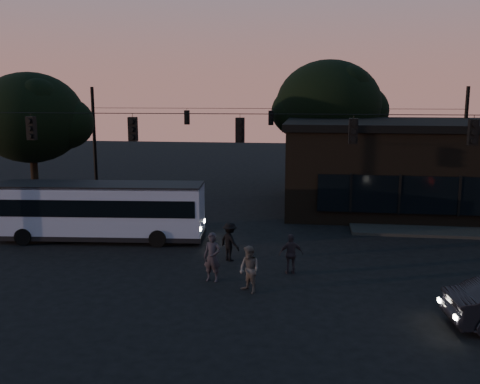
# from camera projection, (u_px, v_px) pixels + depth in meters

# --- Properties ---
(ground) EXTENTS (120.00, 120.00, 0.00)m
(ground) POSITION_uv_depth(u_px,v_px,m) (225.00, 297.00, 18.71)
(ground) COLOR black
(ground) RESTS_ON ground
(sidewalk_far_right) EXTENTS (14.00, 10.00, 0.15)m
(sidewalk_far_right) POSITION_uv_depth(u_px,v_px,m) (470.00, 216.00, 30.74)
(sidewalk_far_right) COLOR black
(sidewalk_far_right) RESTS_ON ground
(sidewalk_far_left) EXTENTS (14.00, 10.00, 0.15)m
(sidewalk_far_left) POSITION_uv_depth(u_px,v_px,m) (45.00, 204.00, 34.20)
(sidewalk_far_left) COLOR black
(sidewalk_far_left) RESTS_ON ground
(building) EXTENTS (15.40, 10.41, 5.40)m
(building) POSITION_uv_depth(u_px,v_px,m) (412.00, 165.00, 32.59)
(building) COLOR black
(building) RESTS_ON ground
(tree_behind) EXTENTS (7.60, 7.60, 9.43)m
(tree_behind) POSITION_uv_depth(u_px,v_px,m) (329.00, 105.00, 38.50)
(tree_behind) COLOR black
(tree_behind) RESTS_ON ground
(tree_left) EXTENTS (6.40, 6.40, 8.30)m
(tree_left) POSITION_uv_depth(u_px,v_px,m) (31.00, 118.00, 32.23)
(tree_left) COLOR black
(tree_left) RESTS_ON ground
(signal_rig_near) EXTENTS (26.24, 0.30, 7.50)m
(signal_rig_near) POSITION_uv_depth(u_px,v_px,m) (240.00, 157.00, 21.80)
(signal_rig_near) COLOR black
(signal_rig_near) RESTS_ON ground
(signal_rig_far) EXTENTS (26.24, 0.30, 7.50)m
(signal_rig_far) POSITION_uv_depth(u_px,v_px,m) (271.00, 134.00, 37.44)
(signal_rig_far) COLOR black
(signal_rig_far) RESTS_ON ground
(bus) EXTENTS (10.03, 3.13, 2.78)m
(bus) POSITION_uv_depth(u_px,v_px,m) (101.00, 209.00, 25.71)
(bus) COLOR #8A90AF
(bus) RESTS_ON ground
(pedestrian_a) EXTENTS (0.76, 0.57, 1.88)m
(pedestrian_a) POSITION_uv_depth(u_px,v_px,m) (212.00, 257.00, 20.09)
(pedestrian_a) COLOR black
(pedestrian_a) RESTS_ON ground
(pedestrian_b) EXTENTS (1.04, 1.03, 1.70)m
(pedestrian_b) POSITION_uv_depth(u_px,v_px,m) (249.00, 270.00, 18.96)
(pedestrian_b) COLOR #453F3E
(pedestrian_b) RESTS_ON ground
(pedestrian_c) EXTENTS (1.01, 0.61, 1.61)m
(pedestrian_c) POSITION_uv_depth(u_px,v_px,m) (291.00, 254.00, 20.95)
(pedestrian_c) COLOR black
(pedestrian_c) RESTS_ON ground
(pedestrian_d) EXTENTS (1.21, 1.17, 1.66)m
(pedestrian_d) POSITION_uv_depth(u_px,v_px,m) (230.00, 242.00, 22.62)
(pedestrian_d) COLOR black
(pedestrian_d) RESTS_ON ground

